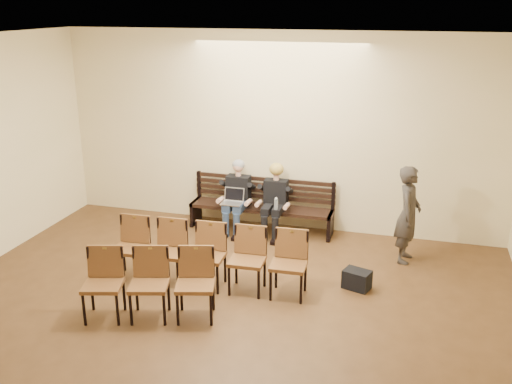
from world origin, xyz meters
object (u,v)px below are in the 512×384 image
seated_man (237,197)px  bag (357,279)px  water_bottle (276,210)px  seated_woman (275,203)px  bench (261,218)px  laptop (232,204)px  passerby (409,207)px  chair_row_back (149,285)px  chair_row_front (207,257)px

seated_man → bag: 2.90m
water_bottle → seated_woman: bearing=108.7°
bench → laptop: (-0.44, -0.36, 0.36)m
bench → laptop: bearing=-140.8°
bench → passerby: (2.55, -0.60, 0.67)m
chair_row_back → bag: bearing=15.9°
laptop → bag: laptop is taller
passerby → chair_row_back: 4.17m
bench → seated_man: (-0.41, -0.12, 0.40)m
seated_man → passerby: (2.97, -0.48, 0.28)m
seated_man → laptop: 0.24m
seated_woman → chair_row_back: bearing=-105.2°
seated_man → chair_row_front: bearing=-83.7°
seated_man → chair_row_front: 2.19m
water_bottle → chair_row_back: size_ratio=0.13×
water_bottle → chair_row_front: 1.97m
bag → chair_row_back: bearing=-148.3°
seated_woman → water_bottle: size_ratio=5.35×
passerby → chair_row_front: bearing=128.5°
chair_row_back → seated_man: bearing=71.1°
bench → seated_woman: (0.28, -0.12, 0.36)m
passerby → seated_woman: bearing=84.8°
laptop → bag: bearing=-17.1°
seated_woman → chair_row_back: seated_woman is taller
laptop → passerby: bearing=9.1°
water_bottle → chair_row_front: size_ratio=0.08×
seated_woman → bag: bearing=-45.0°
bench → chair_row_back: 3.37m
seated_woman → chair_row_back: 3.31m
bench → laptop: laptop is taller
seated_woman → passerby: (2.27, -0.48, 0.32)m
seated_man → chair_row_back: 3.20m
passerby → chair_row_back: bearing=137.5°
bench → bag: bench is taller
bench → seated_woman: size_ratio=2.23×
bag → chair_row_front: 2.19m
seated_man → bag: (2.33, -1.64, -0.48)m
water_bottle → bag: water_bottle is taller
laptop → water_bottle: 0.81m
seated_man → laptop: size_ratio=3.47×
laptop → chair_row_back: bearing=-79.1°
chair_row_back → laptop: bearing=71.3°
laptop → bag: (2.36, -1.41, -0.44)m
bench → passerby: 2.71m
laptop → water_bottle: size_ratio=1.64×
seated_woman → passerby: size_ratio=0.65×
water_bottle → bag: (1.54, -1.36, -0.42)m
seated_woman → passerby: passerby is taller
bag → passerby: bearing=61.5°
seated_woman → laptop: 0.75m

